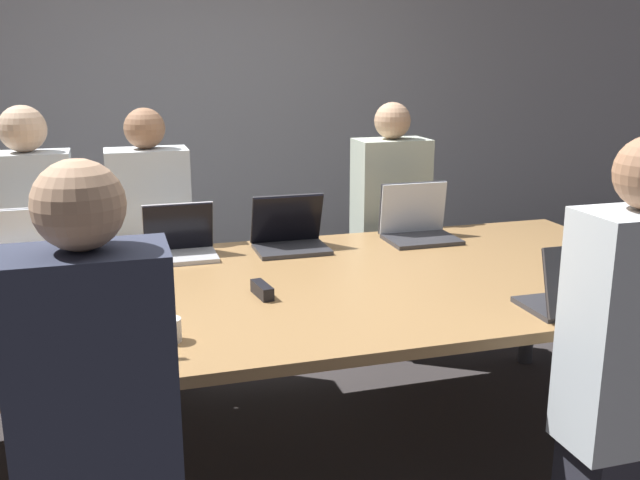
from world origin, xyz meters
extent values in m
plane|color=#383333|center=(0.00, 0.00, 0.00)|extent=(24.00, 24.00, 0.00)
cube|color=#ADADB2|center=(0.00, 2.33, 1.40)|extent=(12.00, 0.06, 2.80)
cube|color=#9E7547|center=(0.00, 0.00, 0.75)|extent=(3.40, 1.47, 0.04)
cylinder|color=#4C4C51|center=(1.52, 0.55, 0.36)|extent=(0.08, 0.08, 0.73)
cube|color=#B7B7BC|center=(-0.76, -0.44, 0.78)|extent=(0.34, 0.24, 0.02)
cube|color=#B7B7BC|center=(-0.76, -0.55, 0.91)|extent=(0.35, 0.06, 0.24)
cube|color=silver|center=(-0.76, -0.54, 0.90)|extent=(0.34, 0.06, 0.24)
cube|color=#33384C|center=(-0.71, -0.93, 0.83)|extent=(0.40, 0.24, 0.77)
sphere|color=tan|center=(-0.71, -0.93, 1.33)|extent=(0.22, 0.22, 0.22)
cylinder|color=white|center=(-0.48, -0.45, 0.80)|extent=(0.08, 0.08, 0.08)
cube|color=#B7B7BC|center=(-0.35, 0.50, 0.78)|extent=(0.31, 0.22, 0.02)
cube|color=#B7B7BC|center=(-0.35, 0.60, 0.90)|extent=(0.32, 0.06, 0.23)
cube|color=black|center=(-0.35, 0.59, 0.90)|extent=(0.31, 0.06, 0.22)
cube|color=#2D2D38|center=(-0.45, 0.94, 0.23)|extent=(0.32, 0.24, 0.45)
cube|color=silver|center=(-0.45, 0.94, 0.83)|extent=(0.40, 0.24, 0.77)
sphere|color=#9E7051|center=(-0.45, 0.94, 1.32)|extent=(0.20, 0.20, 0.20)
cylinder|color=white|center=(-0.62, 0.46, 0.82)|extent=(0.08, 0.08, 0.10)
cube|color=#333338|center=(0.95, -0.55, 0.78)|extent=(0.35, 0.24, 0.02)
cube|color=#333338|center=(0.95, -0.65, 0.91)|extent=(0.36, 0.08, 0.24)
cube|color=black|center=(0.95, -0.64, 0.90)|extent=(0.35, 0.08, 0.24)
cube|color=silver|center=(0.90, -0.94, 0.83)|extent=(0.40, 0.24, 0.77)
cube|color=silver|center=(-0.98, 0.51, 0.78)|extent=(0.33, 0.24, 0.02)
cube|color=silver|center=(-0.98, 0.61, 0.90)|extent=(0.33, 0.05, 0.24)
cube|color=silver|center=(-0.98, 0.60, 0.90)|extent=(0.33, 0.05, 0.24)
cube|color=#2D2D38|center=(-1.01, 0.98, 0.23)|extent=(0.32, 0.24, 0.45)
cube|color=silver|center=(-1.01, 0.98, 0.83)|extent=(0.40, 0.24, 0.77)
sphere|color=beige|center=(-1.01, 0.98, 1.33)|extent=(0.22, 0.22, 0.22)
cube|color=#333338|center=(0.16, 0.49, 0.78)|extent=(0.34, 0.25, 0.02)
cube|color=#333338|center=(0.16, 0.58, 0.91)|extent=(0.34, 0.10, 0.24)
cube|color=black|center=(0.16, 0.57, 0.90)|extent=(0.34, 0.09, 0.24)
cube|color=#333338|center=(0.83, 0.48, 0.78)|extent=(0.35, 0.26, 0.02)
cube|color=#333338|center=(0.83, 0.60, 0.91)|extent=(0.35, 0.04, 0.26)
cube|color=silver|center=(0.83, 0.59, 0.91)|extent=(0.35, 0.04, 0.26)
cube|color=#2D2D38|center=(0.86, 0.98, 0.23)|extent=(0.32, 0.24, 0.45)
cube|color=beige|center=(0.86, 0.98, 0.83)|extent=(0.40, 0.24, 0.77)
sphere|color=tan|center=(0.86, 0.98, 1.32)|extent=(0.20, 0.20, 0.20)
cube|color=black|center=(-0.10, -0.11, 0.79)|extent=(0.06, 0.15, 0.05)
camera|label=1|loc=(-0.63, -2.65, 1.67)|focal=40.00mm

